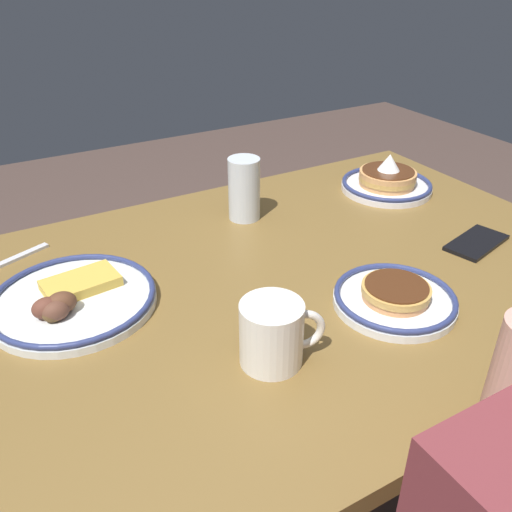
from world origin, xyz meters
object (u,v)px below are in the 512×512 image
at_px(plate_center_pancakes, 387,181).
at_px(drinking_glass, 244,192).
at_px(fork_near, 0,265).
at_px(plate_near_main, 72,299).
at_px(coffee_mug, 273,333).
at_px(plate_far_companion, 395,297).
at_px(cell_phone, 477,243).

distance_m(plate_center_pancakes, drinking_glass, 0.38).
bearing_deg(fork_near, drinking_glass, 175.01).
bearing_deg(plate_near_main, drinking_glass, -159.33).
height_order(coffee_mug, fork_near, coffee_mug).
xyz_separation_m(plate_far_companion, cell_phone, (-0.29, -0.08, -0.01)).
bearing_deg(plate_near_main, plate_far_companion, 150.75).
bearing_deg(coffee_mug, plate_near_main, -51.69).
bearing_deg(drinking_glass, fork_near, -4.99).
bearing_deg(plate_far_companion, cell_phone, -164.98).
distance_m(plate_near_main, fork_near, 0.22).
distance_m(coffee_mug, drinking_glass, 0.48).
height_order(cell_phone, fork_near, cell_phone).
relative_size(plate_center_pancakes, drinking_glass, 1.60).
height_order(plate_near_main, drinking_glass, drinking_glass).
height_order(plate_center_pancakes, drinking_glass, drinking_glass).
height_order(plate_center_pancakes, cell_phone, plate_center_pancakes).
xyz_separation_m(coffee_mug, drinking_glass, (-0.19, -0.44, 0.01)).
relative_size(plate_near_main, coffee_mug, 2.23).
relative_size(plate_center_pancakes, cell_phone, 1.53).
height_order(plate_center_pancakes, coffee_mug, coffee_mug).
relative_size(plate_far_companion, coffee_mug, 1.66).
height_order(plate_center_pancakes, plate_far_companion, plate_center_pancakes).
distance_m(plate_near_main, coffee_mug, 0.36).
distance_m(coffee_mug, fork_near, 0.58).
bearing_deg(fork_near, plate_far_companion, 140.46).
distance_m(plate_near_main, plate_far_companion, 0.54).
bearing_deg(plate_far_companion, coffee_mug, 3.89).
relative_size(plate_center_pancakes, plate_far_companion, 1.07).
height_order(drinking_glass, fork_near, drinking_glass).
bearing_deg(plate_center_pancakes, drinking_glass, -5.94).
relative_size(plate_near_main, drinking_glass, 2.01).
bearing_deg(fork_near, plate_center_pancakes, 174.60).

